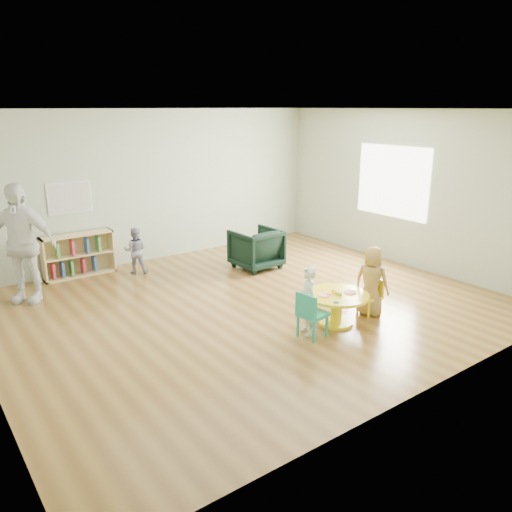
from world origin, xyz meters
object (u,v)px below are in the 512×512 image
at_px(kid_chair_right, 372,295).
at_px(activity_table, 337,303).
at_px(toddler, 135,250).
at_px(kid_chair_left, 310,314).
at_px(adult_caretaker, 21,243).
at_px(child_right, 372,281).
at_px(child_left, 308,301).
at_px(armchair, 256,249).
at_px(bookshelf, 77,255).

bearing_deg(kid_chair_right, activity_table, 90.42).
xyz_separation_m(activity_table, toddler, (-1.31, 3.63, 0.11)).
height_order(kid_chair_left, toddler, toddler).
xyz_separation_m(activity_table, adult_caretaker, (-3.17, 3.38, 0.60)).
bearing_deg(activity_table, child_right, -5.52).
bearing_deg(kid_chair_left, child_left, 151.22).
height_order(armchair, adult_caretaker, adult_caretaker).
distance_m(activity_table, kid_chair_left, 0.58).
xyz_separation_m(bookshelf, toddler, (0.87, -0.48, 0.05)).
bearing_deg(armchair, toddler, -30.13).
height_order(activity_table, bookshelf, bookshelf).
bearing_deg(toddler, child_right, 145.60).
bearing_deg(kid_chair_left, adult_caretaker, -151.51).
height_order(kid_chair_right, child_left, child_left).
relative_size(kid_chair_right, bookshelf, 0.43).
distance_m(bookshelf, child_right, 5.02).
height_order(child_left, child_right, child_right).
bearing_deg(child_left, toddler, -146.52).
bearing_deg(child_right, adult_caretaker, 27.59).
relative_size(kid_chair_right, adult_caretaker, 0.29).
distance_m(kid_chair_right, toddler, 4.17).
xyz_separation_m(child_left, toddler, (-0.77, 3.64, -0.04)).
bearing_deg(adult_caretaker, child_right, -3.94).
xyz_separation_m(kid_chair_left, adult_caretaker, (-2.60, 3.48, 0.57)).
relative_size(kid_chair_left, child_left, 0.67).
bearing_deg(kid_chair_right, toddler, 32.49).
xyz_separation_m(bookshelf, child_right, (2.78, -4.17, 0.13)).
distance_m(kid_chair_right, child_right, 0.22).
bearing_deg(armchair, child_right, 88.86).
distance_m(bookshelf, adult_caretaker, 1.35).
bearing_deg(toddler, adult_caretaker, 35.96).
relative_size(bookshelf, armchair, 1.51).
bearing_deg(adult_caretaker, child_left, -13.70).
bearing_deg(child_left, bookshelf, -136.80).
distance_m(toddler, adult_caretaker, 1.95).
relative_size(child_right, adult_caretaker, 0.55).
xyz_separation_m(kid_chair_right, child_left, (-1.18, 0.04, 0.18)).
relative_size(kid_chair_right, toddler, 0.63).
bearing_deg(toddler, child_left, 130.16).
height_order(child_right, adult_caretaker, adult_caretaker).
relative_size(armchair, child_right, 0.80).
bearing_deg(child_right, kid_chair_right, -90.37).
bearing_deg(toddler, kid_chair_right, 146.11).
bearing_deg(activity_table, kid_chair_left, -169.49).
distance_m(kid_chair_right, bookshelf, 5.02).
relative_size(kid_chair_left, kid_chair_right, 1.17).
height_order(toddler, adult_caretaker, adult_caretaker).
distance_m(bookshelf, child_left, 4.43).
relative_size(bookshelf, child_left, 1.33).
relative_size(activity_table, child_right, 0.87).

